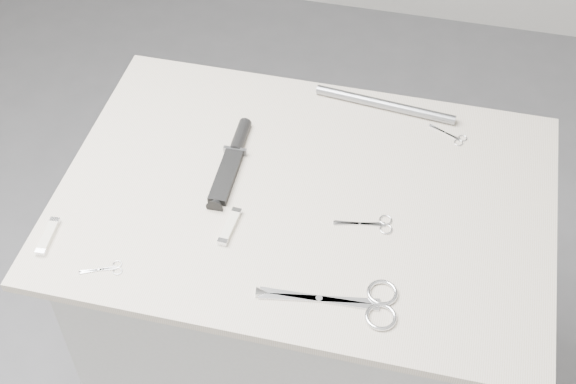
% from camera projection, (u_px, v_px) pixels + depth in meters
% --- Properties ---
extents(plinth, '(0.90, 0.60, 0.90)m').
position_uv_depth(plinth, '(302.00, 322.00, 1.98)').
color(plinth, '#B7B7B4').
rests_on(plinth, ground).
extents(display_board, '(1.00, 0.70, 0.02)m').
position_uv_depth(display_board, '(305.00, 197.00, 1.64)').
color(display_board, beige).
rests_on(display_board, plinth).
extents(large_shears, '(0.26, 0.11, 0.01)m').
position_uv_depth(large_shears, '(359.00, 303.00, 1.45)').
color(large_shears, silver).
rests_on(large_shears, display_board).
extents(embroidery_scissors_a, '(0.12, 0.05, 0.00)m').
position_uv_depth(embroidery_scissors_a, '(374.00, 224.00, 1.57)').
color(embroidery_scissors_a, silver).
rests_on(embroidery_scissors_a, display_board).
extents(embroidery_scissors_b, '(0.09, 0.06, 0.00)m').
position_uv_depth(embroidery_scissors_b, '(452.00, 136.00, 1.74)').
color(embroidery_scissors_b, silver).
rests_on(embroidery_scissors_b, display_board).
extents(tiny_scissors, '(0.08, 0.05, 0.00)m').
position_uv_depth(tiny_scissors, '(107.00, 269.00, 1.50)').
color(tiny_scissors, silver).
rests_on(tiny_scissors, display_board).
extents(sheathed_knife, '(0.06, 0.24, 0.03)m').
position_uv_depth(sheathed_knife, '(233.00, 158.00, 1.69)').
color(sheathed_knife, black).
rests_on(sheathed_knife, display_board).
extents(pocket_knife_a, '(0.03, 0.09, 0.01)m').
position_uv_depth(pocket_knife_a, '(48.00, 236.00, 1.55)').
color(pocket_knife_a, beige).
rests_on(pocket_knife_a, display_board).
extents(pocket_knife_b, '(0.03, 0.09, 0.01)m').
position_uv_depth(pocket_knife_b, '(230.00, 226.00, 1.56)').
color(pocket_knife_b, beige).
rests_on(pocket_knife_b, display_board).
extents(metal_rail, '(0.32, 0.06, 0.02)m').
position_uv_depth(metal_rail, '(385.00, 105.00, 1.80)').
color(metal_rail, gray).
rests_on(metal_rail, display_board).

